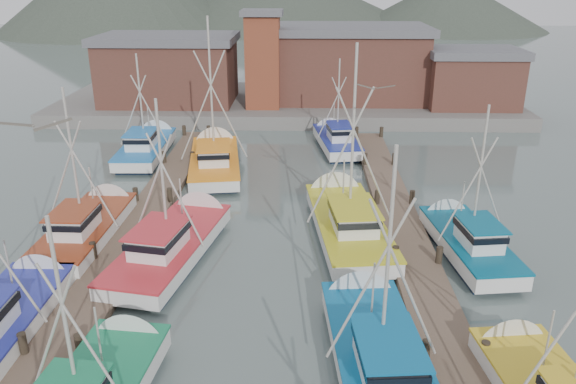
{
  "coord_description": "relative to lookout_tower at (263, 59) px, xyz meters",
  "views": [
    {
      "loc": [
        1.74,
        -17.98,
        12.92
      ],
      "look_at": [
        0.98,
        8.07,
        2.6
      ],
      "focal_mm": 35.0,
      "sensor_mm": 36.0,
      "label": 1
    }
  ],
  "objects": [
    {
      "name": "boat_9",
      "position": [
        6.02,
        -24.07,
        -4.86
      ],
      "size": [
        4.4,
        10.67,
        10.86
      ],
      "rotation": [
        0.0,
        0.0,
        0.11
      ],
      "color": "#0F1C32",
      "rests_on": "ground"
    },
    {
      "name": "lookout_tower",
      "position": [
        0.0,
        0.0,
        0.0
      ],
      "size": [
        3.6,
        3.6,
        8.5
      ],
      "color": "brown",
      "rests_on": "quay"
    },
    {
      "name": "dock_left",
      "position": [
        -5.0,
        -28.96,
        -5.34
      ],
      "size": [
        2.3,
        46.0,
        1.5
      ],
      "color": "brown",
      "rests_on": "ground"
    },
    {
      "name": "shed_left",
      "position": [
        -9.0,
        2.0,
        -1.21
      ],
      "size": [
        12.72,
        8.48,
        6.2
      ],
      "color": "#562E26",
      "rests_on": "quay"
    },
    {
      "name": "boat_11",
      "position": [
        11.67,
        -26.19,
        -4.87
      ],
      "size": [
        3.47,
        8.35,
        8.15
      ],
      "rotation": [
        0.0,
        0.0,
        0.12
      ],
      "color": "#0F1C32",
      "rests_on": "ground"
    },
    {
      "name": "boat_13",
      "position": [
        6.21,
        -8.94,
        -4.87
      ],
      "size": [
        3.6,
        8.43,
        7.61
      ],
      "rotation": [
        0.0,
        0.0,
        0.14
      ],
      "color": "#0F1C32",
      "rests_on": "ground"
    },
    {
      "name": "distant_hills",
      "position": [
        -10.76,
        89.59,
        -5.55
      ],
      "size": [
        175.0,
        140.0,
        42.0
      ],
      "color": "#40493D",
      "rests_on": "ground"
    },
    {
      "name": "boat_14",
      "position": [
        -7.91,
        -11.15,
        -4.87
      ],
      "size": [
        3.53,
        9.35,
        8.39
      ],
      "rotation": [
        0.0,
        0.0,
        0.03
      ],
      "color": "#0F1C32",
      "rests_on": "ground"
    },
    {
      "name": "ground",
      "position": [
        2.0,
        -33.0,
        -5.55
      ],
      "size": [
        260.0,
        260.0,
        0.0
      ],
      "primitive_type": "plane",
      "color": "#526360",
      "rests_on": "ground"
    },
    {
      "name": "boat_12",
      "position": [
        -2.42,
        -14.09,
        -4.86
      ],
      "size": [
        4.55,
        10.52,
        11.26
      ],
      "rotation": [
        0.0,
        0.0,
        0.14
      ],
      "color": "#0F1C32",
      "rests_on": "ground"
    },
    {
      "name": "gull_near",
      "position": [
        -1.64,
        -40.27,
        4.49
      ],
      "size": [
        1.51,
        0.66,
        0.24
      ],
      "rotation": [
        0.0,
        0.0,
        0.5
      ],
      "color": "slate",
      "rests_on": "ground"
    },
    {
      "name": "boat_8",
      "position": [
        -2.42,
        -26.87,
        -4.87
      ],
      "size": [
        4.74,
        10.15,
        8.75
      ],
      "rotation": [
        0.0,
        0.0,
        -0.19
      ],
      "color": "#0F1C32",
      "rests_on": "ground"
    },
    {
      "name": "shed_center",
      "position": [
        8.0,
        4.0,
        -0.86
      ],
      "size": [
        14.84,
        9.54,
        6.9
      ],
      "color": "#562E26",
      "rests_on": "quay"
    },
    {
      "name": "dock_right",
      "position": [
        9.0,
        -28.96,
        -5.34
      ],
      "size": [
        2.3,
        46.0,
        1.5
      ],
      "color": "brown",
      "rests_on": "ground"
    },
    {
      "name": "boat_10",
      "position": [
        -7.24,
        -25.19,
        -4.87
      ],
      "size": [
        3.62,
        9.0,
        8.74
      ],
      "rotation": [
        0.0,
        0.0,
        -0.02
      ],
      "color": "#0F1C32",
      "rests_on": "ground"
    },
    {
      "name": "boat_6",
      "position": [
        -7.45,
        -33.41,
        -4.86
      ],
      "size": [
        3.95,
        8.8,
        9.76
      ],
      "rotation": [
        0.0,
        0.0,
        0.01
      ],
      "color": "#0F1C32",
      "rests_on": "ground"
    },
    {
      "name": "shed_right",
      "position": [
        19.0,
        1.0,
        -1.71
      ],
      "size": [
        8.48,
        6.36,
        5.2
      ],
      "color": "#562E26",
      "rests_on": "quay"
    },
    {
      "name": "quay",
      "position": [
        2.0,
        4.0,
        -4.95
      ],
      "size": [
        44.0,
        16.0,
        1.2
      ],
      "primitive_type": "cube",
      "color": "slate",
      "rests_on": "ground"
    },
    {
      "name": "gull_far",
      "position": [
        6.65,
        -28.21,
        2.95
      ],
      "size": [
        1.55,
        0.66,
        0.24
      ],
      "rotation": [
        0.0,
        0.0,
        -0.29
      ],
      "color": "slate",
      "rests_on": "ground"
    },
    {
      "name": "boat_5",
      "position": [
        6.32,
        -34.88,
        -4.87
      ],
      "size": [
        3.71,
        9.62,
        9.13
      ],
      "rotation": [
        0.0,
        0.0,
        0.08
      ],
      "color": "#0F1C32",
      "rests_on": "ground"
    }
  ]
}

